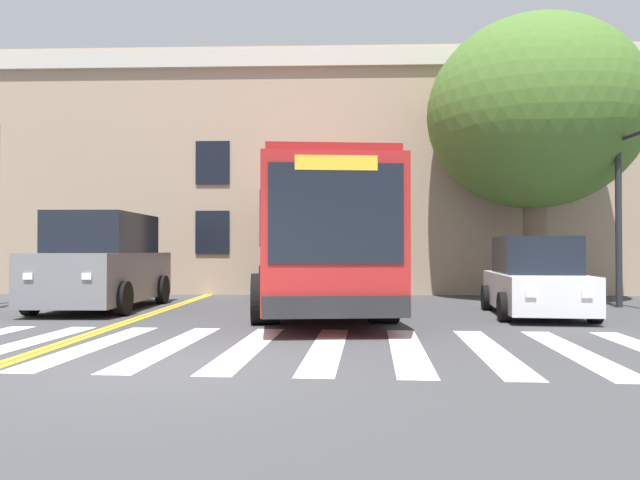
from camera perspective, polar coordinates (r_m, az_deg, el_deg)
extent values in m
plane|color=#424244|center=(8.04, -14.53, -11.26)|extent=(120.00, 120.00, 0.00)
cube|color=white|center=(10.68, -25.72, -8.59)|extent=(0.67, 4.31, 0.01)
cube|color=white|center=(10.14, -19.91, -9.04)|extent=(0.67, 4.31, 0.01)
cube|color=white|center=(9.72, -13.52, -9.43)|extent=(0.67, 4.31, 0.01)
cube|color=white|center=(9.43, -6.62, -9.72)|extent=(0.67, 4.31, 0.01)
cube|color=white|center=(9.27, 0.62, -9.87)|extent=(0.67, 4.31, 0.01)
cube|color=white|center=(9.26, 7.99, -9.87)|extent=(0.67, 4.31, 0.01)
cube|color=white|center=(9.40, 15.26, -9.71)|extent=(0.67, 4.31, 0.01)
cube|color=white|center=(9.69, 22.19, -9.42)|extent=(0.67, 4.31, 0.01)
cube|color=gold|center=(23.69, -8.67, -4.40)|extent=(0.12, 36.00, 0.01)
cube|color=gold|center=(23.66, -8.29, -4.40)|extent=(0.12, 36.00, 0.01)
cube|color=#B22323|center=(15.99, -0.66, 0.03)|extent=(3.73, 12.24, 2.71)
cube|color=black|center=(16.12, 3.68, 0.98)|extent=(1.24, 11.02, 0.97)
cube|color=black|center=(15.96, -5.05, 1.00)|extent=(1.24, 11.02, 0.97)
cube|color=black|center=(9.98, 1.50, 2.46)|extent=(2.17, 0.26, 1.62)
cube|color=yellow|center=(10.06, 1.50, 7.08)|extent=(1.33, 0.18, 0.24)
cube|color=#232326|center=(9.98, 1.52, -6.15)|extent=(2.38, 0.36, 0.36)
cube|color=maroon|center=(16.08, -0.66, 5.14)|extent=(3.54, 11.75, 0.16)
cylinder|color=black|center=(12.44, 5.77, -5.30)|extent=(0.67, 1.04, 0.99)
cylinder|color=black|center=(12.26, -5.00, -5.37)|extent=(0.67, 1.04, 0.99)
cylinder|color=black|center=(18.81, 2.35, -3.82)|extent=(0.67, 1.04, 0.99)
cylinder|color=black|center=(18.69, -4.74, -3.83)|extent=(0.67, 1.04, 0.99)
cylinder|color=black|center=(19.91, 1.99, -3.66)|extent=(0.67, 1.04, 0.99)
cylinder|color=black|center=(19.79, -4.71, -3.67)|extent=(0.67, 1.04, 0.99)
cube|color=slate|center=(16.20, -19.23, -3.18)|extent=(2.10, 5.04, 1.17)
cube|color=black|center=(16.24, -19.15, 0.58)|extent=(1.87, 3.14, 0.96)
cube|color=white|center=(13.62, -20.56, -3.12)|extent=(0.20, 0.04, 0.14)
cube|color=white|center=(14.12, -25.14, -3.01)|extent=(0.20, 0.04, 0.14)
cylinder|color=black|center=(14.42, -17.54, -5.12)|extent=(0.23, 0.76, 0.76)
cylinder|color=black|center=(15.21, -24.97, -4.86)|extent=(0.23, 0.76, 0.76)
cylinder|color=black|center=(17.38, -14.23, -4.41)|extent=(0.23, 0.76, 0.76)
cylinder|color=black|center=(18.05, -20.59, -4.25)|extent=(0.23, 0.76, 0.76)
cube|color=white|center=(14.49, 19.09, -4.43)|extent=(2.04, 4.12, 0.76)
cube|color=black|center=(14.50, 19.05, -1.33)|extent=(1.71, 2.32, 0.80)
cube|color=white|center=(12.66, 23.24, -4.57)|extent=(0.20, 0.06, 0.14)
cube|color=white|center=(12.42, 18.71, -4.67)|extent=(0.20, 0.06, 0.14)
cylinder|color=black|center=(13.53, 23.81, -5.70)|extent=(0.27, 0.62, 0.60)
cylinder|color=black|center=(13.14, 16.49, -5.89)|extent=(0.27, 0.62, 0.60)
cylinder|color=black|center=(15.90, 21.25, -4.99)|extent=(0.27, 0.62, 0.60)
cylinder|color=black|center=(15.57, 15.01, -5.11)|extent=(0.27, 0.62, 0.60)
cube|color=#236B70|center=(24.56, -0.44, -2.82)|extent=(2.39, 4.68, 0.90)
cube|color=black|center=(24.68, -0.39, -0.96)|extent=(1.93, 2.34, 0.69)
cube|color=white|center=(22.24, 0.06, -2.79)|extent=(0.20, 0.06, 0.14)
cube|color=white|center=(22.43, -2.80, -2.77)|extent=(0.20, 0.06, 0.14)
cylinder|color=black|center=(23.06, 1.37, -3.69)|extent=(0.30, 0.68, 0.66)
cylinder|color=black|center=(23.38, -3.33, -3.65)|extent=(0.30, 0.68, 0.66)
cylinder|color=black|center=(25.82, 2.17, -3.39)|extent=(0.30, 0.68, 0.66)
cylinder|color=black|center=(26.11, -2.05, -3.37)|extent=(0.30, 0.68, 0.66)
cylinder|color=#28282D|center=(17.48, 25.64, 1.94)|extent=(0.16, 0.16, 4.58)
cylinder|color=brown|center=(18.86, 19.04, -0.62)|extent=(0.65, 0.65, 3.05)
ellipsoid|color=#4C752D|center=(19.27, 18.98, 10.96)|extent=(8.43, 8.36, 5.51)
cube|color=tan|center=(24.58, -7.82, 5.13)|extent=(36.02, 8.14, 8.07)
cube|color=beige|center=(21.29, -9.80, 16.08)|extent=(36.02, 0.16, 0.60)
cube|color=black|center=(20.42, -9.81, 0.70)|extent=(1.10, 0.06, 1.40)
cube|color=black|center=(20.61, -9.79, 6.98)|extent=(1.10, 0.06, 1.40)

